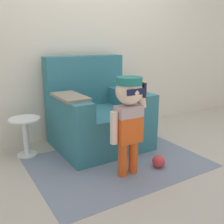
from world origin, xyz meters
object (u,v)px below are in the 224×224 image
armchair (97,116)px  person_child (129,111)px  side_table (26,133)px  toy_ball (159,161)px

armchair → person_child: armchair is taller
person_child → side_table: (-0.69, 0.91, -0.35)m
person_child → side_table: 1.20m
side_table → person_child: bearing=-52.8°
person_child → side_table: size_ratio=2.16×
person_child → side_table: bearing=127.2°
armchair → person_child: (-0.11, -0.80, 0.25)m
side_table → toy_ball: side_table is taller
armchair → toy_ball: (0.23, -0.85, -0.29)m
person_child → toy_ball: bearing=-8.0°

